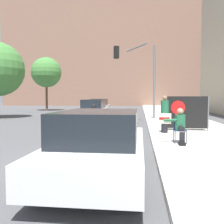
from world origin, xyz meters
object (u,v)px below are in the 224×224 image
at_px(seated_protester, 180,125).
at_px(car_on_road_midblock, 99,106).
at_px(jogger_on_sidewalk, 165,114).
at_px(car_on_road_nearest, 94,109).
at_px(traffic_light_pole, 140,68).
at_px(street_tree_midblock, 46,72).
at_px(protest_banner, 187,112).
at_px(parked_car_curbside, 100,144).
at_px(motorcycle_on_road, 94,114).

bearing_deg(seated_protester, car_on_road_midblock, 115.77).
distance_m(jogger_on_sidewalk, car_on_road_nearest, 9.68).
relative_size(jogger_on_sidewalk, car_on_road_nearest, 0.34).
relative_size(seated_protester, car_on_road_nearest, 0.25).
distance_m(traffic_light_pole, street_tree_midblock, 17.54).
xyz_separation_m(jogger_on_sidewalk, protest_banner, (1.09, 0.85, 0.03)).
distance_m(car_on_road_nearest, street_tree_midblock, 14.72).
bearing_deg(parked_car_curbside, motorcycle_on_road, 101.33).
relative_size(seated_protester, parked_car_curbside, 0.27).
height_order(car_on_road_nearest, car_on_road_midblock, car_on_road_midblock).
height_order(car_on_road_nearest, motorcycle_on_road, car_on_road_nearest).
distance_m(car_on_road_nearest, motorcycle_on_road, 2.72).
relative_size(protest_banner, motorcycle_on_road, 0.96).
xyz_separation_m(motorcycle_on_road, street_tree_midblock, (-8.80, 14.09, 4.35)).
relative_size(traffic_light_pole, street_tree_midblock, 0.79).
distance_m(seated_protester, parked_car_curbside, 3.98).
xyz_separation_m(seated_protester, car_on_road_nearest, (-4.97, 10.97, -0.01)).
height_order(motorcycle_on_road, street_tree_midblock, street_tree_midblock).
bearing_deg(protest_banner, car_on_road_nearest, 127.36).
height_order(parked_car_curbside, car_on_road_midblock, car_on_road_midblock).
bearing_deg(jogger_on_sidewalk, traffic_light_pole, -71.25).
distance_m(motorcycle_on_road, street_tree_midblock, 17.17).
relative_size(protest_banner, parked_car_curbside, 0.45).
relative_size(traffic_light_pole, motorcycle_on_road, 2.63).
xyz_separation_m(jogger_on_sidewalk, car_on_road_nearest, (-4.71, 8.45, -0.21)).
xyz_separation_m(jogger_on_sidewalk, car_on_road_midblock, (-5.40, 15.17, -0.20)).
height_order(parked_car_curbside, motorcycle_on_road, parked_car_curbside).
height_order(seated_protester, jogger_on_sidewalk, jogger_on_sidewalk).
xyz_separation_m(parked_car_curbside, motorcycle_on_road, (-2.34, 11.67, -0.17)).
xyz_separation_m(parked_car_curbside, street_tree_midblock, (-11.14, 25.76, 4.18)).
height_order(traffic_light_pole, motorcycle_on_road, traffic_light_pole).
xyz_separation_m(seated_protester, protest_banner, (0.83, 3.37, 0.22)).
bearing_deg(motorcycle_on_road, protest_banner, -42.89).
bearing_deg(car_on_road_midblock, protest_banner, -65.62).
bearing_deg(car_on_road_nearest, protest_banner, -52.64).
xyz_separation_m(protest_banner, car_on_road_midblock, (-6.49, 14.32, -0.22)).
bearing_deg(parked_car_curbside, seated_protester, 57.46).
bearing_deg(motorcycle_on_road, street_tree_midblock, 121.98).
xyz_separation_m(seated_protester, traffic_light_pole, (-1.35, 9.59, 3.02)).
relative_size(car_on_road_nearest, car_on_road_midblock, 1.14).
relative_size(protest_banner, traffic_light_pole, 0.37).
relative_size(car_on_road_nearest, motorcycle_on_road, 2.31).
bearing_deg(car_on_road_nearest, motorcycle_on_road, -79.61).
bearing_deg(jogger_on_sidewalk, car_on_road_midblock, -60.42).
bearing_deg(traffic_light_pole, motorcycle_on_road, -157.67).
bearing_deg(jogger_on_sidewalk, motorcycle_on_road, -43.90).
relative_size(jogger_on_sidewalk, street_tree_midblock, 0.24).
relative_size(car_on_road_midblock, motorcycle_on_road, 2.02).
distance_m(seated_protester, traffic_light_pole, 10.15).
bearing_deg(motorcycle_on_road, traffic_light_pole, 22.33).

